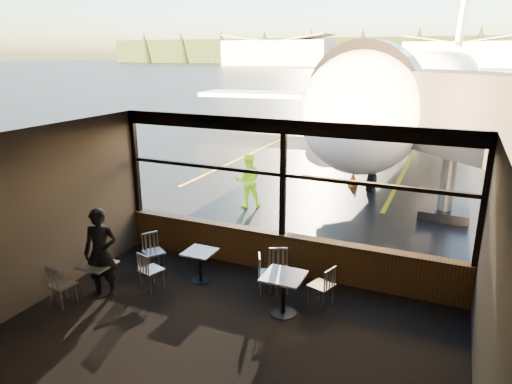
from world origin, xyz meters
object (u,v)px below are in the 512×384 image
Objects in this scene: cafe_table_left at (99,279)px; chair_near_n at (278,271)px; ground_crew at (248,181)px; airliner at (434,40)px; cafe_table_mid at (200,266)px; chair_near_w at (268,274)px; cafe_table_near at (283,295)px; chair_left_s at (63,285)px; chair_mid_w at (154,253)px; cone_nose at (353,179)px; jet_bridge at (465,144)px; cone_wing at (301,125)px; chair_near_e at (321,286)px; passenger at (101,253)px; chair_mid_s at (151,270)px.

chair_near_n is (3.34, 1.65, 0.10)m from cafe_table_left.
cafe_table_left is 6.50m from ground_crew.
ground_crew is at bearing -101.10° from airliner.
cafe_table_mid is 1.57m from chair_near_w.
cafe_table_mid is at bearing 166.25° from cafe_table_near.
chair_mid_w is at bearing 77.71° from chair_left_s.
cone_nose is at bearing -93.64° from airliner.
jet_bridge reaches higher than cone_wing.
chair_near_e is at bearing -86.76° from airliner.
chair_near_n is 0.48× the size of passenger.
passenger reaches higher than chair_near_n.
chair_near_n is at bearing -88.04° from cone_nose.
cone_wing is at bearing 38.04° from chair_near_e.
cafe_table_mid is 2.79m from chair_left_s.
cafe_table_left is 0.71m from chair_left_s.
cafe_table_near is 0.44× the size of passenger.
cone_wing is (-4.02, 22.10, -0.21)m from chair_mid_s.
jet_bridge is at bearing 67.83° from cafe_table_near.
chair_near_w is 3.44m from passenger.
cone_nose is (-0.13, 8.74, -0.16)m from chair_near_w.
cone_wing is at bearing 107.53° from cafe_table_near.
ground_crew is at bearing 103.28° from cafe_table_mid.
chair_near_n is 1.03× the size of chair_mid_s.
cafe_table_mid is at bearing -99.17° from cone_nose.
ground_crew reaches higher than chair_left_s.
jet_bridge is 7.43m from chair_near_n.
jet_bridge reaches higher than chair_mid_w.
cone_wing is (-7.83, 0.66, -5.34)m from airliner.
chair_mid_w reaches higher than cone_wing.
ground_crew is at bearing 56.53° from chair_near_e.
chair_mid_w reaches higher than chair_left_s.
chair_near_n is 4.34m from chair_left_s.
chair_mid_w is at bearing -113.64° from chair_near_w.
jet_bridge is 11.95× the size of chair_mid_s.
jet_bridge reaches higher than chair_mid_s.
chair_mid_s is at bearing -175.63° from cafe_table_near.
passenger reaches higher than cafe_table_left.
passenger is (-1.52, -1.34, 0.59)m from cafe_table_mid.
cafe_table_left is 3.51m from chair_near_w.
cone_nose is (2.64, 3.76, -0.60)m from ground_crew.
ground_crew is at bearing -177.15° from chair_near_w.
cafe_table_near is 3.85m from cafe_table_left.
chair_mid_w is 1.62× the size of cone_nose.
cone_nose is (2.18, 9.61, -0.16)m from chair_mid_s.
jet_bridge is 15.07× the size of cafe_table_left.
chair_left_s is at bearing -85.70° from chair_near_w.
passenger is 22.93m from cone_wing.
passenger is at bearing 2.91° from chair_near_n.
chair_left_s is at bearing 131.91° from chair_near_e.
ground_crew is (-0.45, 5.85, 0.44)m from chair_mid_s.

